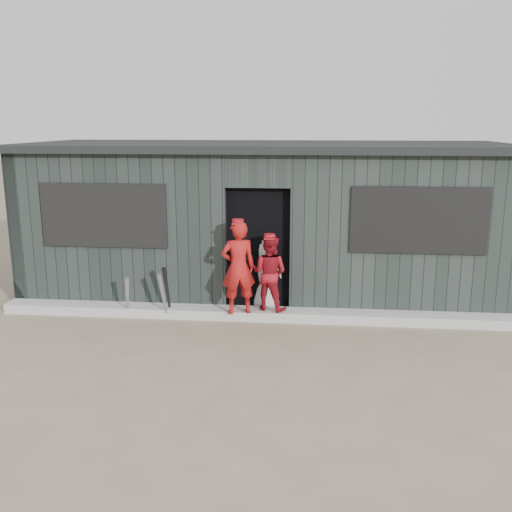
# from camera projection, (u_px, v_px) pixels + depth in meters

# --- Properties ---
(ground) EXTENTS (80.00, 80.00, 0.00)m
(ground) POSITION_uv_depth(u_px,v_px,m) (242.00, 367.00, 7.06)
(ground) COLOR #746450
(ground) RESTS_ON ground
(curb) EXTENTS (8.00, 0.36, 0.15)m
(curb) POSITION_uv_depth(u_px,v_px,m) (256.00, 314.00, 8.80)
(curb) COLOR #A5A5A0
(curb) RESTS_ON ground
(bat_left) EXTENTS (0.17, 0.28, 0.69)m
(bat_left) POSITION_uv_depth(u_px,v_px,m) (127.00, 298.00, 8.73)
(bat_left) COLOR #92939A
(bat_left) RESTS_ON ground
(bat_mid) EXTENTS (0.15, 0.26, 0.77)m
(bat_mid) POSITION_uv_depth(u_px,v_px,m) (163.00, 297.00, 8.65)
(bat_mid) COLOR gray
(bat_mid) RESTS_ON ground
(bat_right) EXTENTS (0.12, 0.27, 0.83)m
(bat_right) POSITION_uv_depth(u_px,v_px,m) (167.00, 292.00, 8.77)
(bat_right) COLOR black
(bat_right) RESTS_ON ground
(player_red_left) EXTENTS (0.59, 0.48, 1.41)m
(player_red_left) POSITION_uv_depth(u_px,v_px,m) (238.00, 268.00, 8.48)
(player_red_left) COLOR #A21514
(player_red_left) RESTS_ON curb
(player_red_right) EXTENTS (0.67, 0.60, 1.15)m
(player_red_right) POSITION_uv_depth(u_px,v_px,m) (269.00, 273.00, 8.67)
(player_red_right) COLOR maroon
(player_red_right) RESTS_ON curb
(player_grey_back) EXTENTS (0.57, 0.39, 1.14)m
(player_grey_back) POSITION_uv_depth(u_px,v_px,m) (267.00, 277.00, 9.03)
(player_grey_back) COLOR silver
(player_grey_back) RESTS_ON ground
(dugout) EXTENTS (8.30, 3.30, 2.62)m
(dugout) POSITION_uv_depth(u_px,v_px,m) (265.00, 219.00, 10.16)
(dugout) COLOR black
(dugout) RESTS_ON ground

